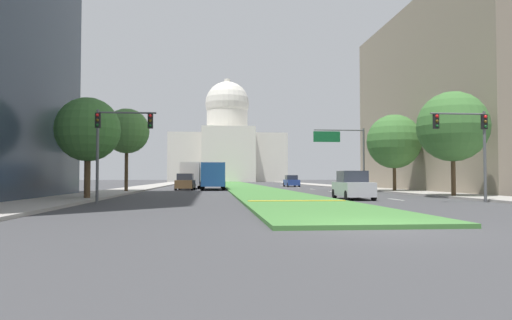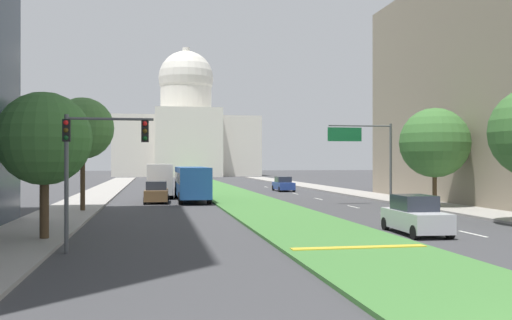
% 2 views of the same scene
% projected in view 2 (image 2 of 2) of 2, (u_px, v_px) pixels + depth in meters
% --- Properties ---
extents(ground_plane, '(286.48, 286.48, 0.00)m').
position_uv_depth(ground_plane, '(214.00, 188.00, 72.98)').
color(ground_plane, '#3D3D3F').
extents(grass_median, '(5.91, 117.20, 0.14)m').
position_uv_depth(grass_median, '(220.00, 190.00, 66.58)').
color(grass_median, '#427A38').
rests_on(grass_median, ground_plane).
extents(median_curb_nose, '(5.32, 0.50, 0.04)m').
position_uv_depth(median_curb_nose, '(359.00, 247.00, 21.38)').
color(median_curb_nose, gold).
rests_on(median_curb_nose, grass_median).
extents(lane_dashes_right, '(0.16, 52.26, 0.01)m').
position_uv_depth(lane_dashes_right, '(328.00, 201.00, 48.79)').
color(lane_dashes_right, silver).
rests_on(lane_dashes_right, ground_plane).
extents(sidewalk_left, '(4.00, 117.20, 0.15)m').
position_uv_depth(sidewalk_left, '(98.00, 194.00, 57.77)').
color(sidewalk_left, '#9E9991').
rests_on(sidewalk_left, ground_plane).
extents(sidewalk_right, '(4.00, 117.20, 0.15)m').
position_uv_depth(sidewalk_right, '(346.00, 192.00, 62.58)').
color(sidewalk_right, '#9E9991').
rests_on(sidewalk_right, ground_plane).
extents(capitol_building, '(34.24, 22.70, 31.32)m').
position_uv_depth(capitol_building, '(186.00, 131.00, 136.30)').
color(capitol_building, silver).
rests_on(capitol_building, ground_plane).
extents(traffic_light_near_left, '(3.34, 0.35, 5.20)m').
position_uv_depth(traffic_light_near_left, '(90.00, 152.00, 21.07)').
color(traffic_light_near_left, '#515456').
rests_on(traffic_light_near_left, ground_plane).
extents(overhead_guide_sign, '(5.42, 0.20, 6.50)m').
position_uv_depth(overhead_guide_sign, '(367.00, 147.00, 44.90)').
color(overhead_guide_sign, '#515456').
rests_on(overhead_guide_sign, ground_plane).
extents(street_tree_left_near, '(4.01, 4.01, 6.43)m').
position_uv_depth(street_tree_left_near, '(44.00, 139.00, 24.03)').
color(street_tree_left_near, '#4C3823').
rests_on(street_tree_left_near, ground_plane).
extents(street_tree_left_mid, '(4.16, 4.16, 7.77)m').
position_uv_depth(street_tree_left_mid, '(83.00, 128.00, 37.80)').
color(street_tree_left_mid, '#4C3823').
rests_on(street_tree_left_mid, ground_plane).
extents(street_tree_right_mid, '(5.16, 5.16, 7.41)m').
position_uv_depth(street_tree_right_mid, '(435.00, 143.00, 41.47)').
color(street_tree_right_mid, '#4C3823').
rests_on(street_tree_right_mid, ground_plane).
extents(sedan_lead_stopped, '(2.04, 4.50, 1.84)m').
position_uv_depth(sedan_lead_stopped, '(415.00, 216.00, 26.53)').
color(sedan_lead_stopped, '#BCBCC1').
rests_on(sedan_lead_stopped, ground_plane).
extents(sedan_midblock, '(2.10, 4.74, 1.81)m').
position_uv_depth(sedan_midblock, '(157.00, 193.00, 46.61)').
color(sedan_midblock, brown).
rests_on(sedan_midblock, ground_plane).
extents(sedan_distant, '(1.87, 4.38, 1.70)m').
position_uv_depth(sedan_distant, '(283.00, 184.00, 64.98)').
color(sedan_distant, navy).
rests_on(sedan_distant, ground_plane).
extents(box_truck_delivery, '(2.40, 6.40, 3.20)m').
position_uv_depth(box_truck_delivery, '(160.00, 180.00, 52.79)').
color(box_truck_delivery, silver).
rests_on(box_truck_delivery, ground_plane).
extents(city_bus, '(2.62, 11.00, 2.95)m').
position_uv_depth(city_bus, '(192.00, 181.00, 48.73)').
color(city_bus, '#1E4C8C').
rests_on(city_bus, ground_plane).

